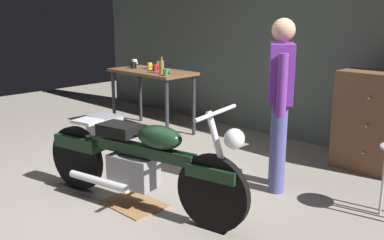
{
  "coord_description": "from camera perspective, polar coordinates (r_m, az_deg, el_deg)",
  "views": [
    {
      "loc": [
        3.0,
        -2.39,
        1.73
      ],
      "look_at": [
        0.04,
        0.7,
        0.65
      ],
      "focal_mm": 40.52,
      "sensor_mm": 36.0,
      "label": 1
    }
  ],
  "objects": [
    {
      "name": "ground_plane",
      "position": [
        4.21,
        -7.14,
        -10.21
      ],
      "size": [
        12.0,
        12.0,
        0.0
      ],
      "primitive_type": "plane",
      "color": "gray"
    },
    {
      "name": "back_wall",
      "position": [
        6.0,
        13.99,
        12.03
      ],
      "size": [
        8.0,
        0.12,
        3.1
      ],
      "primitive_type": "cube",
      "color": "#56605B",
      "rests_on": "ground_plane"
    },
    {
      "name": "workbench",
      "position": [
        6.31,
        -5.3,
        5.5
      ],
      "size": [
        1.3,
        0.64,
        0.9
      ],
      "color": "brown",
      "rests_on": "ground_plane"
    },
    {
      "name": "motorcycle",
      "position": [
        3.86,
        -7.05,
        -5.3
      ],
      "size": [
        2.16,
        0.75,
        1.0
      ],
      "rotation": [
        0.0,
        0.0,
        0.19
      ],
      "color": "black",
      "rests_on": "ground_plane"
    },
    {
      "name": "person_standing",
      "position": [
        4.23,
        11.52,
        2.91
      ],
      "size": [
        0.4,
        0.48,
        1.67
      ],
      "rotation": [
        0.0,
        0.0,
        2.18
      ],
      "color": "#505193",
      "rests_on": "ground_plane"
    },
    {
      "name": "wooden_dresser",
      "position": [
        5.14,
        22.95,
        -0.27
      ],
      "size": [
        0.8,
        0.47,
        1.1
      ],
      "color": "brown",
      "rests_on": "ground_plane"
    },
    {
      "name": "drip_tray",
      "position": [
        4.09,
        -7.64,
        -10.88
      ],
      "size": [
        0.56,
        0.4,
        0.01
      ],
      "primitive_type": "cube",
      "color": "olive",
      "rests_on": "ground_plane"
    },
    {
      "name": "storage_bin",
      "position": [
        6.1,
        -11.41,
        -0.95
      ],
      "size": [
        0.44,
        0.32,
        0.34
      ],
      "primitive_type": "cube",
      "color": "gray",
      "rests_on": "ground_plane"
    },
    {
      "name": "mug_red_diner",
      "position": [
        6.22,
        -4.79,
        6.88
      ],
      "size": [
        0.12,
        0.09,
        0.1
      ],
      "color": "red",
      "rests_on": "workbench"
    },
    {
      "name": "mug_black_matte",
      "position": [
        6.55,
        -7.68,
        7.15
      ],
      "size": [
        0.12,
        0.09,
        0.09
      ],
      "color": "black",
      "rests_on": "workbench"
    },
    {
      "name": "mug_white_ceramic",
      "position": [
        6.73,
        -7.57,
        7.44
      ],
      "size": [
        0.12,
        0.08,
        0.11
      ],
      "color": "white",
      "rests_on": "workbench"
    },
    {
      "name": "mug_brown_stoneware",
      "position": [
        6.46,
        -4.47,
        7.23
      ],
      "size": [
        0.11,
        0.07,
        0.11
      ],
      "color": "brown",
      "rests_on": "workbench"
    },
    {
      "name": "mug_yellow_tall",
      "position": [
        6.43,
        -5.58,
        7.1
      ],
      "size": [
        0.1,
        0.07,
        0.09
      ],
      "color": "yellow",
      "rests_on": "workbench"
    },
    {
      "name": "mug_green_speckled",
      "position": [
        5.75,
        -3.37,
        6.28
      ],
      "size": [
        0.12,
        0.09,
        0.09
      ],
      "color": "#3D7F4C",
      "rests_on": "workbench"
    },
    {
      "name": "bottle",
      "position": [
        5.95,
        -4.02,
        7.04
      ],
      "size": [
        0.06,
        0.06,
        0.24
      ],
      "color": "olive",
      "rests_on": "workbench"
    }
  ]
}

